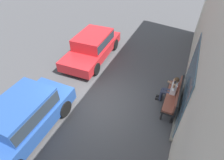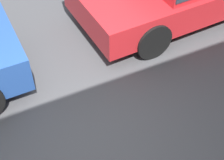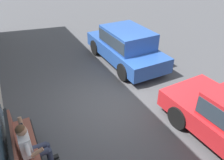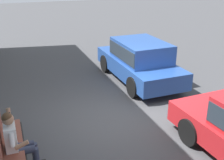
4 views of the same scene
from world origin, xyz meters
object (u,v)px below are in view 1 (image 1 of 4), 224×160
parked_car_near (93,45)px  parked_car_mid (22,117)px  bench (175,96)px  person_on_phone (171,89)px

parked_car_near → parked_car_mid: parked_car_mid is taller
bench → parked_car_mid: size_ratio=0.47×
person_on_phone → parked_car_near: size_ratio=0.31×
bench → person_on_phone: 0.33m
person_on_phone → parked_car_near: bearing=-111.1°
bench → person_on_phone: size_ratio=1.41×
parked_car_near → parked_car_mid: bearing=2.5°
person_on_phone → parked_car_mid: bearing=-50.6°
person_on_phone → parked_car_mid: size_ratio=0.33×
bench → parked_car_near: size_ratio=0.44×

